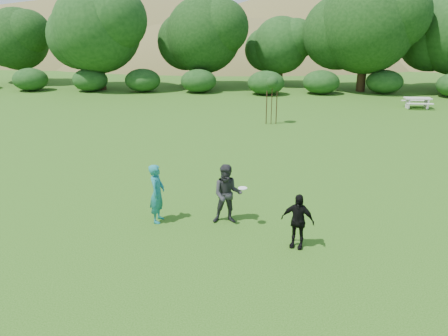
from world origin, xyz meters
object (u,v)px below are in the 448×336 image
object	(u,v)px
player_grey	(227,194)
player_black	(297,221)
picnic_table	(417,101)
sapling	(272,84)
player_teal	(157,193)

from	to	relation	value
player_grey	player_black	distance (m)	2.47
player_grey	player_black	xyz separation A→B (m)	(2.05, -1.38, -0.16)
player_black	picnic_table	distance (m)	23.12
player_grey	sapling	distance (m)	13.88
player_teal	player_grey	size ratio (longest dim) A/B	0.99
sapling	player_black	bearing A→B (deg)	-88.41
player_teal	picnic_table	world-z (taller)	player_teal
player_black	sapling	xyz separation A→B (m)	(-0.42, 15.09, 1.62)
player_teal	sapling	xyz separation A→B (m)	(3.82, 13.79, 1.48)
player_black	picnic_table	world-z (taller)	player_black
player_teal	sapling	world-z (taller)	sapling
sapling	picnic_table	bearing A→B (deg)	28.74
player_teal	picnic_table	bearing A→B (deg)	-32.74
player_black	player_grey	bearing A→B (deg)	164.35
player_grey	sapling	bearing A→B (deg)	79.34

